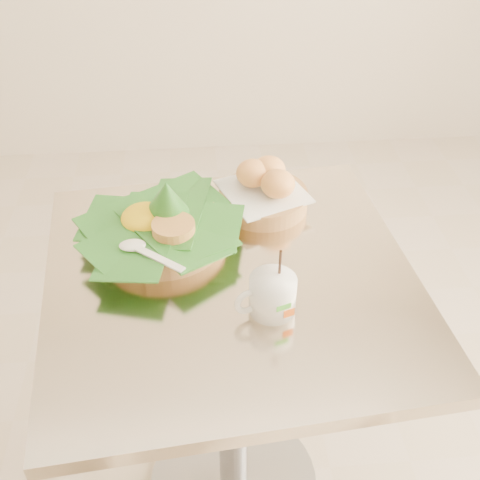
{
  "coord_description": "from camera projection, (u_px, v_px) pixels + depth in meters",
  "views": [
    {
      "loc": [
        0.13,
        -0.89,
        1.51
      ],
      "look_at": [
        0.2,
        -0.01,
        0.82
      ],
      "focal_mm": 45.0,
      "sensor_mm": 36.0,
      "label": 1
    }
  ],
  "objects": [
    {
      "name": "floor",
      "position": [
        166.0,
        480.0,
        1.62
      ],
      "size": [
        3.6,
        3.6,
        0.0
      ],
      "primitive_type": "plane",
      "color": "beige",
      "rests_on": "ground"
    },
    {
      "name": "coffee_mug",
      "position": [
        271.0,
        294.0,
        1.05
      ],
      "size": [
        0.11,
        0.09,
        0.14
      ],
      "rotation": [
        0.0,
        0.0,
        0.34
      ],
      "color": "white",
      "rests_on": "cafe_table"
    },
    {
      "name": "bread_basket",
      "position": [
        264.0,
        190.0,
        1.31
      ],
      "size": [
        0.21,
        0.21,
        0.1
      ],
      "rotation": [
        0.0,
        0.0,
        -0.4
      ],
      "color": "tan",
      "rests_on": "cafe_table"
    },
    {
      "name": "cafe_table",
      "position": [
        232.0,
        352.0,
        1.28
      ],
      "size": [
        0.76,
        0.76,
        0.75
      ],
      "rotation": [
        0.0,
        0.0,
        0.09
      ],
      "color": "gray",
      "rests_on": "floor"
    },
    {
      "name": "rice_basket",
      "position": [
        162.0,
        224.0,
        1.21
      ],
      "size": [
        0.32,
        0.32,
        0.16
      ],
      "rotation": [
        0.0,
        0.0,
        -0.38
      ],
      "color": "tan",
      "rests_on": "cafe_table"
    }
  ]
}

